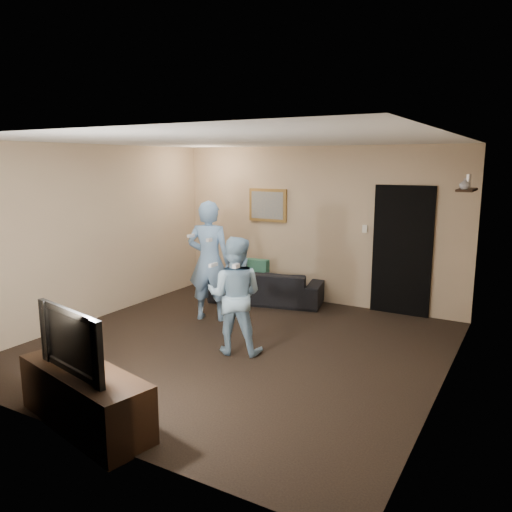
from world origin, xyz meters
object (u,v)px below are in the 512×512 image
Objects in this scene: tv_console at (85,398)px; wii_player_right at (235,295)px; wii_player_left at (209,261)px; television at (81,339)px; sofa at (267,286)px.

wii_player_right is at bearing 96.14° from tv_console.
tv_console is at bearing -75.63° from wii_player_left.
tv_console is 3.26m from wii_player_left.
tv_console is 2.23m from wii_player_right.
television is at bearing 12.55° from tv_console.
wii_player_left reaches higher than wii_player_right.
television is 0.57× the size of wii_player_left.
television is at bearing -96.41° from wii_player_right.
television is (0.00, 0.00, 0.56)m from tv_console.
wii_player_right reaches higher than television.
wii_player_left reaches higher than tv_console.
wii_player_left is (-0.79, 3.10, 0.65)m from tv_console.
sofa is at bearing 109.06° from television.
wii_player_right is at bearing 96.14° from television.
wii_player_left reaches higher than television.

